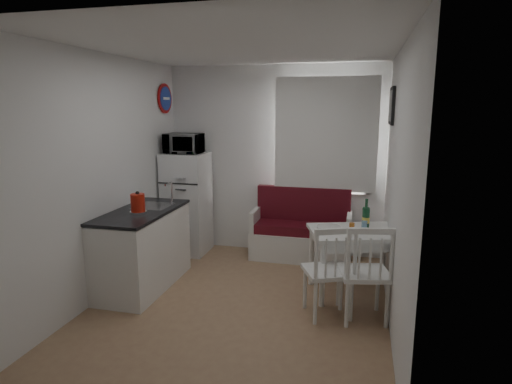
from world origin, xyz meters
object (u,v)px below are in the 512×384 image
at_px(dining_table, 356,238).
at_px(fridge, 187,203).
at_px(chair_left, 328,262).
at_px(chair_right, 365,264).
at_px(bench, 301,236).
at_px(microwave, 184,143).
at_px(wine_bottle, 366,214).
at_px(kettle, 138,203).
at_px(kitchen_counter, 143,248).

xyz_separation_m(dining_table, fridge, (-2.34, 0.87, 0.06)).
height_order(chair_left, chair_right, chair_right).
distance_m(bench, chair_left, 1.74).
bearing_deg(microwave, chair_left, -35.55).
bearing_deg(bench, chair_right, -63.59).
bearing_deg(dining_table, fridge, 141.51).
bearing_deg(wine_bottle, fridge, 162.33).
distance_m(chair_right, kettle, 2.44).
relative_size(dining_table, fridge, 0.80).
height_order(chair_right, fridge, fridge).
distance_m(kettle, wine_bottle, 2.48).
relative_size(dining_table, chair_right, 2.09).
bearing_deg(chair_left, bench, 82.19).
xyz_separation_m(dining_table, chair_left, (-0.25, -0.67, -0.06)).
xyz_separation_m(bench, chair_left, (0.48, -1.65, 0.27)).
bearing_deg(microwave, dining_table, -19.42).
distance_m(chair_left, wine_bottle, 0.90).
bearing_deg(bench, kettle, -136.29).
height_order(kitchen_counter, chair_right, kitchen_counter).
distance_m(dining_table, wine_bottle, 0.28).
xyz_separation_m(kitchen_counter, microwave, (0.02, 1.19, 1.10)).
relative_size(dining_table, kettle, 4.69).
relative_size(bench, wine_bottle, 4.04).
bearing_deg(bench, chair_left, -73.83).
bearing_deg(chair_left, fridge, 119.57).
distance_m(chair_left, kettle, 2.11).
relative_size(bench, kettle, 5.57).
height_order(chair_right, microwave, microwave).
xyz_separation_m(chair_left, kettle, (-2.06, 0.14, 0.44)).
bearing_deg(chair_left, wine_bottle, 41.95).
bearing_deg(kettle, wine_bottle, 14.55).
relative_size(fridge, microwave, 2.90).
xyz_separation_m(fridge, microwave, (0.00, -0.05, 0.84)).
bearing_deg(kettle, bench, 43.71).
bearing_deg(chair_right, bench, 104.00).
distance_m(kitchen_counter, dining_table, 2.39).
xyz_separation_m(kettle, wine_bottle, (2.40, 0.62, -0.13)).
height_order(bench, fridge, fridge).
distance_m(kitchen_counter, microwave, 1.62).
height_order(chair_left, kettle, kettle).
bearing_deg(kettle, dining_table, 12.77).
height_order(bench, microwave, microwave).
relative_size(kitchen_counter, chair_left, 2.28).
distance_m(bench, dining_table, 1.27).
bearing_deg(wine_bottle, chair_right, -90.00).
distance_m(fridge, wine_bottle, 2.56).
distance_m(kitchen_counter, wine_bottle, 2.53).
relative_size(chair_right, fridge, 0.38).
relative_size(kitchen_counter, microwave, 2.71).
bearing_deg(microwave, bench, 5.72).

